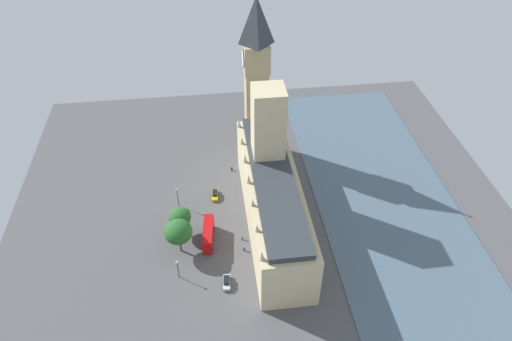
{
  "coord_description": "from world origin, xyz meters",
  "views": [
    {
      "loc": [
        13.71,
        89.89,
        95.16
      ],
      "look_at": [
        1.0,
        -11.74,
        9.17
      ],
      "focal_mm": 33.05,
      "sensor_mm": 36.0,
      "label": 1
    }
  ],
  "objects_px": {
    "pedestrian_midblock": "(232,169)",
    "clock_tower": "(256,77)",
    "parliament_building": "(272,191)",
    "car_silver_opposite_hall": "(227,282)",
    "street_lamp_leading": "(177,194)",
    "car_yellow_cab_far_end": "(215,194)",
    "plane_tree_trailing": "(178,232)",
    "double_decker_bus_kerbside": "(208,234)",
    "pedestrian_corner": "(244,249)",
    "plane_tree_under_trees": "(180,217)",
    "street_lamp_near_tower": "(178,266)",
    "pedestrian_by_river_gate": "(242,238)"
  },
  "relations": [
    {
      "from": "pedestrian_corner",
      "to": "plane_tree_under_trees",
      "type": "distance_m",
      "value": 18.86
    },
    {
      "from": "car_yellow_cab_far_end",
      "to": "car_silver_opposite_hall",
      "type": "height_order",
      "value": "same"
    },
    {
      "from": "car_silver_opposite_hall",
      "to": "street_lamp_leading",
      "type": "relative_size",
      "value": 0.69
    },
    {
      "from": "double_decker_bus_kerbside",
      "to": "plane_tree_trailing",
      "type": "relative_size",
      "value": 1.05
    },
    {
      "from": "double_decker_bus_kerbside",
      "to": "street_lamp_leading",
      "type": "height_order",
      "value": "street_lamp_leading"
    },
    {
      "from": "car_silver_opposite_hall",
      "to": "street_lamp_near_tower",
      "type": "xyz_separation_m",
      "value": [
        11.51,
        -3.57,
        3.37
      ]
    },
    {
      "from": "street_lamp_leading",
      "to": "clock_tower",
      "type": "bearing_deg",
      "value": -136.78
    },
    {
      "from": "clock_tower",
      "to": "car_yellow_cab_far_end",
      "type": "xyz_separation_m",
      "value": [
        14.9,
        21.36,
        -25.89
      ]
    },
    {
      "from": "street_lamp_leading",
      "to": "parliament_building",
      "type": "bearing_deg",
      "value": 162.91
    },
    {
      "from": "double_decker_bus_kerbside",
      "to": "plane_tree_under_trees",
      "type": "xyz_separation_m",
      "value": [
        7.06,
        -3.74,
        3.35
      ]
    },
    {
      "from": "plane_tree_trailing",
      "to": "street_lamp_leading",
      "type": "height_order",
      "value": "plane_tree_trailing"
    },
    {
      "from": "pedestrian_midblock",
      "to": "pedestrian_by_river_gate",
      "type": "bearing_deg",
      "value": -77.25
    },
    {
      "from": "car_silver_opposite_hall",
      "to": "pedestrian_by_river_gate",
      "type": "xyz_separation_m",
      "value": [
        -5.21,
        -13.94,
        -0.19
      ]
    },
    {
      "from": "plane_tree_under_trees",
      "to": "street_lamp_leading",
      "type": "bearing_deg",
      "value": -85.13
    },
    {
      "from": "car_yellow_cab_far_end",
      "to": "street_lamp_near_tower",
      "type": "bearing_deg",
      "value": 73.19
    },
    {
      "from": "car_silver_opposite_hall",
      "to": "pedestrian_by_river_gate",
      "type": "bearing_deg",
      "value": -105.75
    },
    {
      "from": "street_lamp_near_tower",
      "to": "plane_tree_trailing",
      "type": "bearing_deg",
      "value": -93.31
    },
    {
      "from": "car_yellow_cab_far_end",
      "to": "pedestrian_by_river_gate",
      "type": "relative_size",
      "value": 3.09
    },
    {
      "from": "pedestrian_by_river_gate",
      "to": "street_lamp_near_tower",
      "type": "xyz_separation_m",
      "value": [
        16.72,
        10.37,
        3.55
      ]
    },
    {
      "from": "car_silver_opposite_hall",
      "to": "pedestrian_by_river_gate",
      "type": "height_order",
      "value": "car_silver_opposite_hall"
    },
    {
      "from": "plane_tree_trailing",
      "to": "car_yellow_cab_far_end",
      "type": "bearing_deg",
      "value": -117.12
    },
    {
      "from": "plane_tree_under_trees",
      "to": "pedestrian_corner",
      "type": "bearing_deg",
      "value": 152.37
    },
    {
      "from": "car_silver_opposite_hall",
      "to": "plane_tree_trailing",
      "type": "height_order",
      "value": "plane_tree_trailing"
    },
    {
      "from": "car_yellow_cab_far_end",
      "to": "car_silver_opposite_hall",
      "type": "distance_m",
      "value": 31.6
    },
    {
      "from": "pedestrian_midblock",
      "to": "pedestrian_corner",
      "type": "xyz_separation_m",
      "value": [
        -0.4,
        32.91,
        -0.0
      ]
    },
    {
      "from": "pedestrian_midblock",
      "to": "plane_tree_under_trees",
      "type": "bearing_deg",
      "value": -110.38
    },
    {
      "from": "pedestrian_midblock",
      "to": "street_lamp_leading",
      "type": "xyz_separation_m",
      "value": [
        16.54,
        13.97,
        3.9
      ]
    },
    {
      "from": "pedestrian_midblock",
      "to": "clock_tower",
      "type": "bearing_deg",
      "value": 60.28
    },
    {
      "from": "plane_tree_trailing",
      "to": "pedestrian_by_river_gate",
      "type": "bearing_deg",
      "value": -173.38
    },
    {
      "from": "pedestrian_by_river_gate",
      "to": "street_lamp_leading",
      "type": "relative_size",
      "value": 0.23
    },
    {
      "from": "clock_tower",
      "to": "street_lamp_near_tower",
      "type": "relative_size",
      "value": 8.55
    },
    {
      "from": "parliament_building",
      "to": "pedestrian_corner",
      "type": "bearing_deg",
      "value": 51.57
    },
    {
      "from": "clock_tower",
      "to": "car_silver_opposite_hall",
      "type": "xyz_separation_m",
      "value": [
        13.88,
        52.95,
        -25.89
      ]
    },
    {
      "from": "parliament_building",
      "to": "street_lamp_leading",
      "type": "distance_m",
      "value": 27.41
    },
    {
      "from": "plane_tree_under_trees",
      "to": "car_silver_opposite_hall",
      "type": "bearing_deg",
      "value": 120.21
    },
    {
      "from": "double_decker_bus_kerbside",
      "to": "pedestrian_corner",
      "type": "distance_m",
      "value": 10.31
    },
    {
      "from": "double_decker_bus_kerbside",
      "to": "plane_tree_under_trees",
      "type": "height_order",
      "value": "plane_tree_under_trees"
    },
    {
      "from": "car_silver_opposite_hall",
      "to": "plane_tree_trailing",
      "type": "relative_size",
      "value": 0.45
    },
    {
      "from": "car_silver_opposite_hall",
      "to": "street_lamp_leading",
      "type": "bearing_deg",
      "value": -63.38
    },
    {
      "from": "clock_tower",
      "to": "pedestrian_midblock",
      "type": "height_order",
      "value": "clock_tower"
    },
    {
      "from": "double_decker_bus_kerbside",
      "to": "street_lamp_leading",
      "type": "relative_size",
      "value": 1.61
    },
    {
      "from": "street_lamp_near_tower",
      "to": "plane_tree_under_trees",
      "type": "bearing_deg",
      "value": -93.01
    },
    {
      "from": "car_yellow_cab_far_end",
      "to": "double_decker_bus_kerbside",
      "type": "relative_size",
      "value": 0.45
    },
    {
      "from": "clock_tower",
      "to": "double_decker_bus_kerbside",
      "type": "relative_size",
      "value": 4.84
    },
    {
      "from": "double_decker_bus_kerbside",
      "to": "plane_tree_trailing",
      "type": "xyz_separation_m",
      "value": [
        7.35,
        2.63,
        4.53
      ]
    },
    {
      "from": "double_decker_bus_kerbside",
      "to": "plane_tree_trailing",
      "type": "bearing_deg",
      "value": 25.75
    },
    {
      "from": "parliament_building",
      "to": "car_silver_opposite_hall",
      "type": "distance_m",
      "value": 26.9
    },
    {
      "from": "car_yellow_cab_far_end",
      "to": "plane_tree_trailing",
      "type": "height_order",
      "value": "plane_tree_trailing"
    },
    {
      "from": "clock_tower",
      "to": "pedestrian_by_river_gate",
      "type": "bearing_deg",
      "value": 77.47
    },
    {
      "from": "parliament_building",
      "to": "pedestrian_by_river_gate",
      "type": "distance_m",
      "value": 14.63
    }
  ]
}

